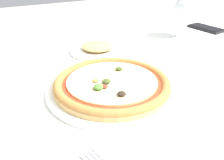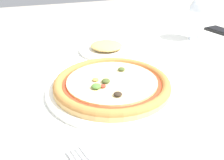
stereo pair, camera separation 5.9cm
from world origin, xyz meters
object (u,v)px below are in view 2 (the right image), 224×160
Objects in this scene: cell_phone at (224,31)px; side_plate at (107,48)px; pizza_plate at (112,85)px; dining_table at (157,96)px; wine_glass_far_left at (202,11)px.

cell_phone is 0.52m from side_plate.
side_plate is at bearing -176.68° from cell_phone.
pizza_plate is 1.72× the size of side_plate.
pizza_plate is (-0.17, -0.07, 0.11)m from dining_table.
dining_table is at bearing -61.06° from side_plate.
cell_phone is at bearing 3.32° from side_plate.
wine_glass_far_left reaches higher than pizza_plate.
dining_table is at bearing 23.05° from pizza_plate.
pizza_plate is 2.02× the size of wine_glass_far_left.
dining_table is 0.23m from side_plate.
dining_table is at bearing -146.56° from wine_glass_far_left.
dining_table is 7.50× the size of wine_glass_far_left.
wine_glass_far_left is (0.44, 0.25, 0.09)m from pizza_plate.
wine_glass_far_left is 0.18m from cell_phone.
dining_table is 0.22m from pizza_plate.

